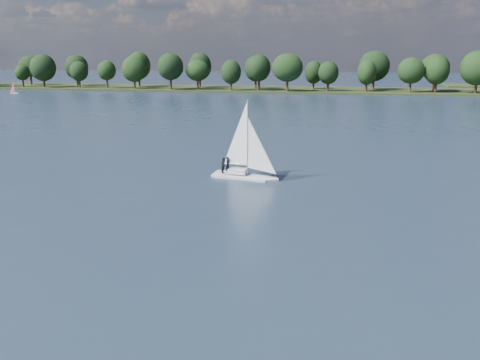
# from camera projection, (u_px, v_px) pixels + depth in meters

# --- Properties ---
(ground) EXTENTS (700.00, 700.00, 0.00)m
(ground) POSITION_uv_depth(u_px,v_px,m) (299.00, 127.00, 108.17)
(ground) COLOR #233342
(ground) RESTS_ON ground
(far_shore) EXTENTS (660.00, 40.00, 1.50)m
(far_shore) POSITION_uv_depth(u_px,v_px,m) (329.00, 91.00, 214.64)
(far_shore) COLOR black
(far_shore) RESTS_ON ground
(sailboat) EXTENTS (7.68, 3.37, 9.77)m
(sailboat) POSITION_uv_depth(u_px,v_px,m) (241.00, 156.00, 62.85)
(sailboat) COLOR silver
(sailboat) RESTS_ON ground
(dinghy_pink) EXTENTS (3.15, 1.72, 4.77)m
(dinghy_pink) POSITION_uv_depth(u_px,v_px,m) (14.00, 90.00, 201.42)
(dinghy_pink) COLOR white
(dinghy_pink) RESTS_ON ground
(treeline) EXTENTS (562.55, 74.43, 18.86)m
(treeline) POSITION_uv_depth(u_px,v_px,m) (299.00, 70.00, 211.62)
(treeline) COLOR black
(treeline) RESTS_ON ground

